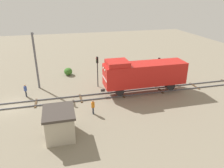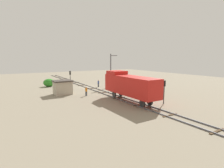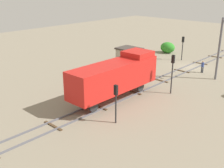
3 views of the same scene
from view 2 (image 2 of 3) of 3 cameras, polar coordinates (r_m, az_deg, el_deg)
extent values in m
plane|color=gray|center=(43.00, -8.20, -0.95)|extent=(100.69, 100.69, 0.00)
cube|color=#595960|center=(43.28, -7.33, -0.77)|extent=(0.10, 67.12, 0.16)
cube|color=#595960|center=(42.71, -9.09, -0.93)|extent=(0.10, 67.12, 0.16)
cube|color=#4C3823|center=(72.05, -18.07, 2.54)|extent=(2.40, 0.24, 0.09)
cube|color=#4C3823|center=(66.65, -16.92, 2.14)|extent=(2.40, 0.24, 0.09)
cube|color=#4C3823|center=(61.29, -15.56, 1.67)|extent=(2.40, 0.24, 0.09)
cube|color=#4C3823|center=(55.97, -13.95, 1.11)|extent=(2.40, 0.24, 0.09)
cube|color=#4C3823|center=(50.72, -12.01, 0.43)|extent=(2.40, 0.24, 0.09)
cube|color=#4C3823|center=(45.54, -9.61, -0.40)|extent=(2.40, 0.24, 0.09)
cube|color=#4C3823|center=(40.48, -6.62, -1.44)|extent=(2.40, 0.24, 0.09)
cube|color=#4C3823|center=(35.58, -2.77, -2.77)|extent=(2.40, 0.24, 0.09)
cube|color=#4C3823|center=(30.91, 2.28, -4.50)|extent=(2.40, 0.24, 0.09)
cube|color=#4C3823|center=(26.60, 9.08, -6.75)|extent=(2.40, 0.24, 0.09)
cube|color=#4C3823|center=(22.85, 18.40, -9.64)|extent=(2.40, 0.24, 0.09)
cube|color=#4C3823|center=(19.99, 31.09, -13.09)|extent=(2.40, 0.24, 0.09)
cube|color=red|center=(27.84, 6.02, -0.39)|extent=(2.90, 11.00, 2.90)
cube|color=red|center=(30.79, 1.62, 3.78)|extent=(2.75, 2.80, 0.60)
cube|color=red|center=(32.36, 0.00, 0.89)|extent=(2.84, 0.10, 2.84)
cube|color=white|center=(32.42, -0.04, 0.55)|extent=(2.46, 0.06, 0.20)
sphere|color=white|center=(32.51, 0.63, 2.88)|extent=(0.28, 0.28, 0.28)
sphere|color=white|center=(32.04, -0.74, 2.80)|extent=(0.28, 0.28, 0.28)
cylinder|color=#262628|center=(32.91, -0.28, -2.24)|extent=(0.36, 0.50, 0.36)
cylinder|color=#262628|center=(31.55, 2.88, -3.00)|extent=(0.18, 1.10, 1.10)
cylinder|color=#262628|center=(30.77, 0.67, -3.28)|extent=(0.18, 1.10, 1.10)
cylinder|color=#262628|center=(25.96, 12.24, -5.70)|extent=(0.18, 1.10, 1.10)
cylinder|color=#262628|center=(25.01, 9.85, -6.17)|extent=(0.18, 1.10, 1.10)
cylinder|color=#262628|center=(44.08, -13.46, 1.66)|extent=(0.14, 0.14, 3.85)
cube|color=black|center=(43.93, -13.53, 3.57)|extent=(0.32, 0.24, 0.90)
sphere|color=#390606|center=(44.04, -13.60, 3.94)|extent=(0.16, 0.16, 0.16)
sphere|color=yellow|center=(44.06, -13.59, 3.57)|extent=(0.16, 0.16, 0.16)
sphere|color=black|center=(44.09, -13.57, 3.21)|extent=(0.16, 0.16, 0.16)
cylinder|color=#262628|center=(34.58, 4.50, 0.59)|extent=(0.14, 0.14, 4.51)
cube|color=black|center=(34.38, 4.54, 3.57)|extent=(0.32, 0.24, 0.90)
sphere|color=red|center=(34.47, 4.40, 4.04)|extent=(0.16, 0.16, 0.16)
sphere|color=#3C3306|center=(34.50, 4.40, 3.57)|extent=(0.16, 0.16, 0.16)
sphere|color=black|center=(34.52, 4.39, 3.11)|extent=(0.16, 0.16, 0.16)
cylinder|color=#262628|center=(27.76, 16.62, -2.61)|extent=(0.14, 0.14, 3.63)
cube|color=black|center=(27.54, 16.73, 0.18)|extent=(0.32, 0.24, 0.90)
sphere|color=#390606|center=(27.60, 16.54, 0.77)|extent=(0.16, 0.16, 0.16)
sphere|color=#3C3306|center=(27.63, 16.52, 0.19)|extent=(0.16, 0.16, 0.16)
sphere|color=green|center=(27.67, 16.49, -0.38)|extent=(0.16, 0.16, 0.16)
cylinder|color=#262B38|center=(42.69, -4.35, -0.38)|extent=(0.15, 0.15, 0.85)
cylinder|color=#262B38|center=(42.60, -4.59, -0.40)|extent=(0.15, 0.15, 0.85)
cylinder|color=#33478C|center=(42.54, -4.48, 0.59)|extent=(0.38, 0.38, 0.62)
sphere|color=tan|center=(42.48, -4.49, 1.16)|extent=(0.23, 0.23, 0.23)
cylinder|color=#262B38|center=(32.89, -8.24, -3.11)|extent=(0.15, 0.15, 0.85)
cylinder|color=#262B38|center=(32.82, -8.56, -3.14)|extent=(0.15, 0.15, 0.85)
cylinder|color=orange|center=(32.72, -8.43, -1.86)|extent=(0.38, 0.38, 0.62)
sphere|color=tan|center=(32.64, -8.44, -1.13)|extent=(0.23, 0.23, 0.23)
cylinder|color=#595960|center=(42.19, -0.43, 4.41)|extent=(0.28, 0.28, 7.97)
cube|color=#595960|center=(42.57, 0.61, 9.27)|extent=(1.80, 0.16, 0.16)
cube|color=#B2A893|center=(35.08, -15.81, -1.25)|extent=(3.20, 2.60, 2.50)
cube|color=#3F3833|center=(34.88, -15.90, 0.97)|extent=(3.50, 2.90, 0.24)
cube|color=#2D2319|center=(36.38, -16.37, -1.41)|extent=(0.80, 0.06, 1.90)
ellipsoid|color=#2E8426|center=(45.77, -19.90, 0.42)|extent=(2.65, 2.17, 1.93)
ellipsoid|color=#386D26|center=(41.57, 8.04, -0.44)|extent=(1.65, 1.35, 1.20)
camera|label=1|loc=(34.45, -48.23, 15.41)|focal=35.00mm
camera|label=3|loc=(36.03, 57.67, 12.50)|focal=45.00mm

